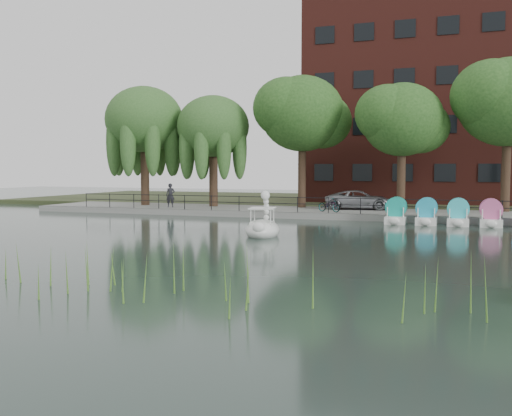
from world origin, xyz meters
The scene contains 17 objects.
ground_plane centered at (0.00, 0.00, 0.00)m, with size 120.00×120.00×0.00m, color #32433E.
promenade centered at (0.00, 16.00, 0.20)m, with size 40.00×6.00×0.40m, color gray.
kerb centered at (0.00, 13.05, 0.20)m, with size 40.00×0.25×0.40m, color gray.
land_strip centered at (0.00, 30.00, 0.18)m, with size 60.00×22.00×0.36m, color #47512D.
railing centered at (0.00, 13.25, 1.15)m, with size 32.00×0.05×1.00m.
apartment_building centered at (7.00, 29.97, 9.36)m, with size 20.00×10.07×18.00m.
willow_left centered at (-13.00, 16.50, 6.87)m, with size 5.88×5.88×9.01m.
willow_mid centered at (-7.50, 17.00, 6.25)m, with size 5.32×5.32×8.15m.
broadleaf_center centered at (-1.00, 18.00, 7.06)m, with size 6.00×6.00×9.25m.
broadleaf_right centered at (6.00, 17.50, 6.39)m, with size 5.40×5.40×8.32m.
broadleaf_far centered at (12.50, 18.50, 7.40)m, with size 6.30×6.30×9.71m.
minivan centered at (3.25, 17.34, 1.14)m, with size 5.35×2.46×1.49m, color gray.
bicycle centered at (1.81, 14.34, 0.90)m, with size 1.72×0.60×1.00m, color gray.
pedestrian centered at (-9.91, 14.80, 1.39)m, with size 0.71×0.48×1.98m, color black.
swan_boat centered at (0.95, 3.68, 0.47)m, with size 1.98×2.74×2.13m.
pedal_boat_row centered at (9.66, 12.11, 0.61)m, with size 7.95×1.70×1.40m.
reed_bank centered at (2.00, -9.50, 0.60)m, with size 24.00×2.40×1.20m.
Camera 1 is at (9.70, -21.71, 3.21)m, focal length 40.00 mm.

